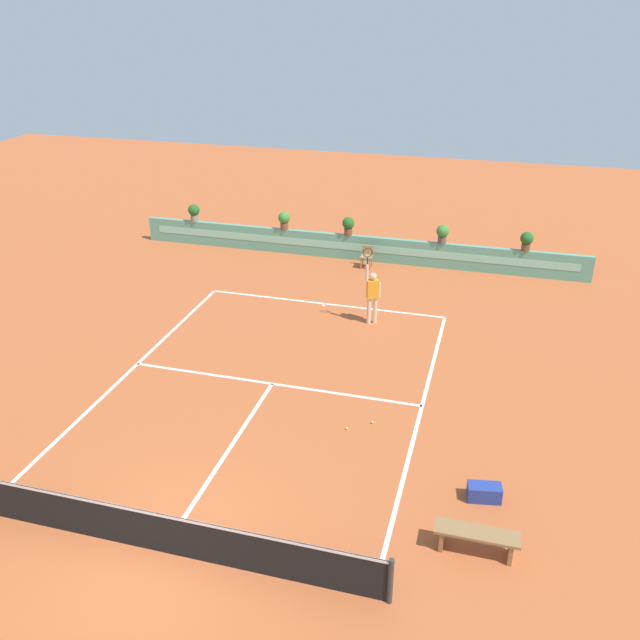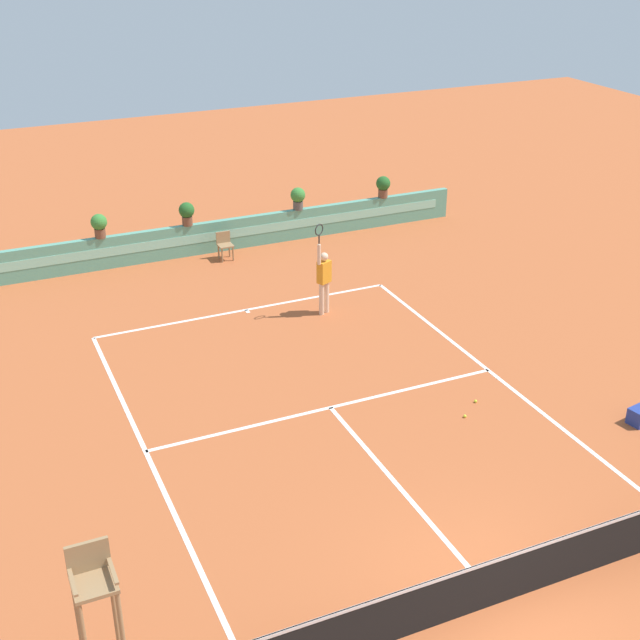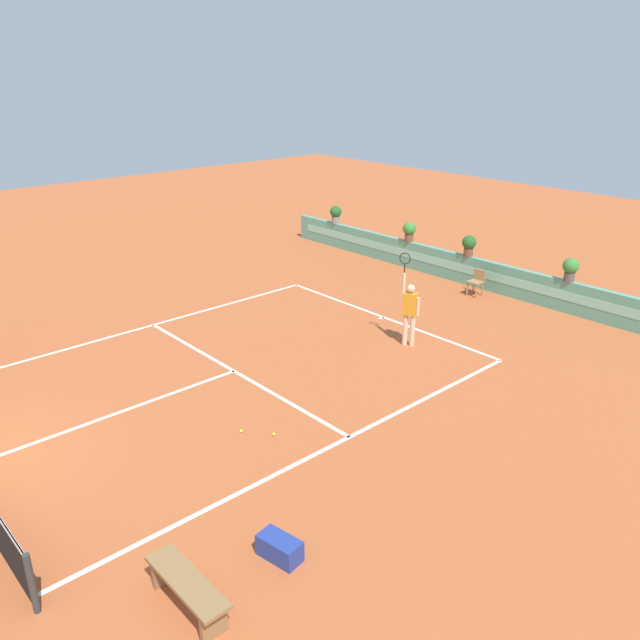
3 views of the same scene
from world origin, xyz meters
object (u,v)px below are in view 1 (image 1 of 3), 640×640
ball_kid_chair (367,256)px  gear_bag (484,492)px  potted_plant_left (284,219)px  potted_plant_far_right (527,240)px  tennis_ball_near_baseline (347,428)px  potted_plant_centre (348,225)px  bench_courtside (477,537)px  potted_plant_far_left (194,212)px  tennis_ball_mid_court (372,422)px  potted_plant_right (442,233)px  tennis_player (372,293)px

ball_kid_chair → gear_bag: 13.52m
ball_kid_chair → gear_bag: size_ratio=1.21×
gear_bag → potted_plant_left: bearing=123.6°
gear_bag → potted_plant_far_right: potted_plant_far_right is taller
tennis_ball_near_baseline → potted_plant_centre: bearing=103.3°
bench_courtside → potted_plant_far_left: potted_plant_far_left is taller
gear_bag → tennis_ball_near_baseline: (-3.38, 1.68, -0.15)m
tennis_ball_mid_court → potted_plant_left: (-5.95, 11.10, 1.38)m
gear_bag → potted_plant_far_left: 18.40m
potted_plant_right → potted_plant_far_right: size_ratio=1.00×
potted_plant_left → potted_plant_right: 6.35m
tennis_ball_near_baseline → tennis_ball_mid_court: 0.70m
tennis_ball_near_baseline → potted_plant_centre: 11.93m
potted_plant_left → potted_plant_centre: bearing=0.0°
ball_kid_chair → potted_plant_right: 3.00m
tennis_ball_mid_court → potted_plant_far_left: (-9.92, 11.10, 1.38)m
bench_courtside → potted_plant_far_left: size_ratio=2.21×
gear_bag → tennis_ball_mid_court: gear_bag is taller
tennis_player → tennis_ball_near_baseline: 6.11m
potted_plant_left → potted_plant_far_right: (9.45, 0.00, 0.00)m
gear_bag → tennis_player: (-4.00, 7.67, 0.87)m
potted_plant_centre → potted_plant_left: bearing=180.0°
tennis_player → potted_plant_far_right: (4.67, 5.54, 0.36)m
tennis_ball_mid_court → potted_plant_left: bearing=118.2°
potted_plant_far_left → potted_plant_far_right: (13.42, 0.00, 0.00)m
ball_kid_chair → potted_plant_far_right: size_ratio=1.17×
bench_courtside → potted_plant_far_right: bearing=87.1°
tennis_player → tennis_ball_mid_court: size_ratio=38.01×
bench_courtside → gear_bag: (0.07, 1.57, -0.20)m
potted_plant_centre → potted_plant_far_left: bearing=180.0°
potted_plant_far_left → bench_courtside: bearing=-49.4°
potted_plant_right → potted_plant_left: bearing=180.0°
ball_kid_chair → potted_plant_centre: 1.51m
ball_kid_chair → potted_plant_far_right: bearing=7.1°
tennis_player → potted_plant_far_left: tennis_player is taller
gear_bag → tennis_player: bearing=117.6°
tennis_ball_mid_court → potted_plant_right: 11.20m
ball_kid_chair → tennis_ball_mid_court: ball_kid_chair is taller
bench_courtside → potted_plant_far_left: bearing=130.6°
ball_kid_chair → tennis_ball_near_baseline: (1.81, -10.80, -0.44)m
bench_courtside → potted_plant_left: bearing=120.5°
bench_courtside → potted_plant_centre: size_ratio=2.21×
gear_bag → ball_kid_chair: bearing=112.6°
potted_plant_far_left → potted_plant_right: 10.33m
ball_kid_chair → potted_plant_left: 3.79m
gear_bag → tennis_ball_mid_court: 3.53m
potted_plant_left → gear_bag: bearing=-56.4°
tennis_ball_mid_court → gear_bag: bearing=-36.7°
tennis_player → potted_plant_right: size_ratio=3.57×
tennis_player → tennis_ball_mid_court: bearing=-78.1°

